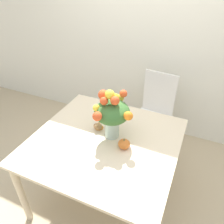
# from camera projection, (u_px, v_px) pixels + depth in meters

# --- Properties ---
(ground_plane) EXTENTS (12.00, 12.00, 0.00)m
(ground_plane) POSITION_uv_depth(u_px,v_px,m) (106.00, 194.00, 2.32)
(ground_plane) COLOR tan
(wall_back) EXTENTS (8.00, 0.06, 2.70)m
(wall_back) POSITION_uv_depth(u_px,v_px,m) (154.00, 32.00, 2.60)
(wall_back) COLOR silver
(wall_back) RESTS_ON ground_plane
(dining_table) EXTENTS (1.24, 1.19, 0.76)m
(dining_table) POSITION_uv_depth(u_px,v_px,m) (105.00, 147.00, 1.94)
(dining_table) COLOR beige
(dining_table) RESTS_ON ground_plane
(flower_vase) EXTENTS (0.34, 0.39, 0.46)m
(flower_vase) POSITION_uv_depth(u_px,v_px,m) (112.00, 113.00, 1.80)
(flower_vase) COLOR #B2CCBC
(flower_vase) RESTS_ON dining_table
(pumpkin) EXTENTS (0.10, 0.10, 0.09)m
(pumpkin) POSITION_uv_depth(u_px,v_px,m) (124.00, 144.00, 1.79)
(pumpkin) COLOR orange
(pumpkin) RESTS_ON dining_table
(turkey_figurine) EXTENTS (0.08, 0.11, 0.07)m
(turkey_figurine) POSITION_uv_depth(u_px,v_px,m) (98.00, 125.00, 2.00)
(turkey_figurine) COLOR #A87A4C
(turkey_figurine) RESTS_ON dining_table
(dining_chair_near_window) EXTENTS (0.47, 0.47, 1.00)m
(dining_chair_near_window) POSITION_uv_depth(u_px,v_px,m) (154.00, 113.00, 2.68)
(dining_chair_near_window) COLOR white
(dining_chair_near_window) RESTS_ON ground_plane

